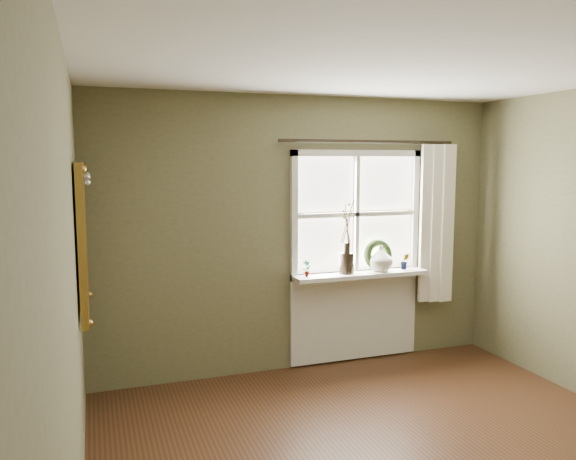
% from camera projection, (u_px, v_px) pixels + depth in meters
% --- Properties ---
extents(ceiling, '(4.50, 4.50, 0.00)m').
position_uv_depth(ceiling, '(450.00, 50.00, 3.07)').
color(ceiling, silver).
rests_on(ceiling, ground).
extents(wall_back, '(4.00, 0.10, 2.60)m').
position_uv_depth(wall_back, '(301.00, 234.00, 5.38)').
color(wall_back, '#646241').
rests_on(wall_back, ground).
extents(wall_left, '(0.10, 4.50, 2.60)m').
position_uv_depth(wall_left, '(59.00, 314.00, 2.55)').
color(wall_left, '#646241').
rests_on(wall_left, ground).
extents(window_frame, '(1.36, 0.06, 1.24)m').
position_uv_depth(window_frame, '(356.00, 214.00, 5.48)').
color(window_frame, silver).
rests_on(window_frame, wall_back).
extents(window_sill, '(1.36, 0.26, 0.04)m').
position_uv_depth(window_sill, '(360.00, 274.00, 5.44)').
color(window_sill, silver).
rests_on(window_sill, wall_back).
extents(window_apron, '(1.36, 0.04, 0.88)m').
position_uv_depth(window_apron, '(355.00, 316.00, 5.60)').
color(window_apron, silver).
rests_on(window_apron, ground).
extents(dark_jug, '(0.18, 0.18, 0.20)m').
position_uv_depth(dark_jug, '(347.00, 263.00, 5.38)').
color(dark_jug, black).
rests_on(dark_jug, window_sill).
extents(cream_vase, '(0.28, 0.28, 0.26)m').
position_uv_depth(cream_vase, '(380.00, 258.00, 5.50)').
color(cream_vase, silver).
rests_on(cream_vase, window_sill).
extents(wreath, '(0.33, 0.17, 0.32)m').
position_uv_depth(wreath, '(378.00, 258.00, 5.53)').
color(wreath, '#283D1B').
rests_on(wreath, window_sill).
extents(potted_plant_left, '(0.10, 0.08, 0.16)m').
position_uv_depth(potted_plant_left, '(307.00, 268.00, 5.25)').
color(potted_plant_left, '#283D1B').
rests_on(potted_plant_left, window_sill).
extents(potted_plant_right, '(0.11, 0.10, 0.16)m').
position_uv_depth(potted_plant_right, '(405.00, 261.00, 5.59)').
color(potted_plant_right, '#283D1B').
rests_on(potted_plant_right, window_sill).
extents(curtain, '(0.36, 0.12, 1.59)m').
position_uv_depth(curtain, '(435.00, 224.00, 5.67)').
color(curtain, white).
rests_on(curtain, wall_back).
extents(curtain_rod, '(1.84, 0.03, 0.03)m').
position_uv_depth(curtain_rod, '(369.00, 142.00, 5.37)').
color(curtain_rod, black).
rests_on(curtain_rod, wall_back).
extents(gilt_mirror, '(0.10, 0.92, 1.10)m').
position_uv_depth(gilt_mirror, '(82.00, 238.00, 4.03)').
color(gilt_mirror, white).
rests_on(gilt_mirror, wall_left).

